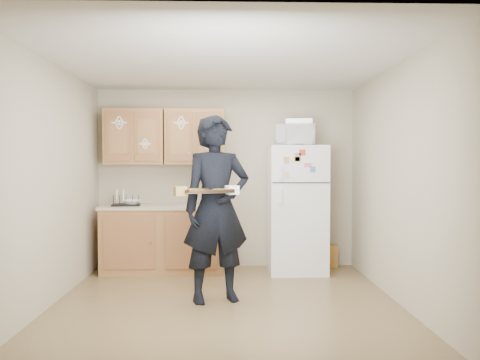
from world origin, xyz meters
name	(u,v)px	position (x,y,z in m)	size (l,w,h in m)	color
floor	(226,304)	(0.00, 0.00, 0.00)	(3.60, 3.60, 0.00)	brown
ceiling	(226,62)	(0.00, 0.00, 2.50)	(3.60, 3.60, 0.00)	beige
wall_back	(226,179)	(0.00, 1.80, 1.25)	(3.60, 0.04, 2.50)	#B3AA91
wall_front	(225,196)	(0.00, -1.80, 1.25)	(3.60, 0.04, 2.50)	#B3AA91
wall_left	(50,184)	(-1.80, 0.00, 1.25)	(0.04, 3.60, 2.50)	#B3AA91
wall_right	(398,184)	(1.80, 0.00, 1.25)	(0.04, 3.60, 2.50)	#B3AA91
refrigerator	(297,209)	(0.95, 1.43, 0.85)	(0.75, 0.70, 1.70)	white
base_cabinet	(164,240)	(-0.85, 1.48, 0.43)	(1.60, 0.60, 0.86)	brown
countertop	(163,207)	(-0.85, 1.48, 0.88)	(1.64, 0.64, 0.04)	#C9B29A
upper_cab_left	(135,137)	(-1.25, 1.61, 1.83)	(0.80, 0.33, 0.75)	brown
upper_cab_right	(195,137)	(-0.43, 1.61, 1.83)	(0.80, 0.33, 0.75)	brown
cereal_box	(330,256)	(1.47, 1.67, 0.16)	(0.20, 0.07, 0.32)	#DBC24D
person	(217,208)	(-0.10, 0.10, 0.99)	(0.72, 0.47, 1.97)	black
baking_tray	(207,191)	(-0.19, -0.18, 1.18)	(0.48, 0.35, 0.04)	black
pizza_front_left	(198,190)	(-0.27, -0.29, 1.20)	(0.16, 0.16, 0.02)	orange
pizza_front_right	(220,190)	(-0.06, -0.22, 1.20)	(0.16, 0.16, 0.02)	orange
pizza_back_left	(194,189)	(-0.32, -0.14, 1.20)	(0.16, 0.16, 0.02)	orange
microwave	(296,135)	(0.93, 1.38, 1.84)	(0.51, 0.34, 0.28)	white
foil_pan	(299,122)	(0.98, 1.41, 2.02)	(0.35, 0.24, 0.07)	silver
dish_rack	(126,200)	(-1.34, 1.44, 0.97)	(0.37, 0.28, 0.15)	black
bowl	(132,202)	(-1.26, 1.44, 0.95)	(0.24, 0.24, 0.06)	white
soap_bottle	(191,199)	(-0.47, 1.34, 0.99)	(0.08, 0.09, 0.19)	white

